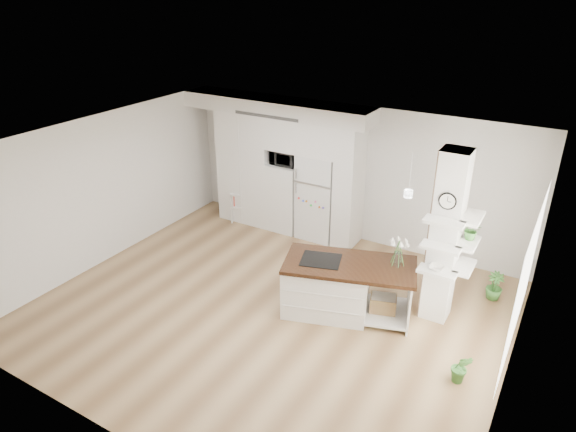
# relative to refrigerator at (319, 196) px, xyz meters

# --- Properties ---
(floor) EXTENTS (7.00, 6.00, 0.01)m
(floor) POSITION_rel_refrigerator_xyz_m (0.53, -2.68, -0.88)
(floor) COLOR tan
(floor) RESTS_ON ground
(room) EXTENTS (7.04, 6.04, 2.72)m
(room) POSITION_rel_refrigerator_xyz_m (0.53, -2.68, 0.98)
(room) COLOR white
(room) RESTS_ON ground
(cabinet_wall) EXTENTS (4.00, 0.71, 2.70)m
(cabinet_wall) POSITION_rel_refrigerator_xyz_m (-0.92, -0.01, 0.63)
(cabinet_wall) COLOR white
(cabinet_wall) RESTS_ON floor
(refrigerator) EXTENTS (0.78, 0.69, 1.75)m
(refrigerator) POSITION_rel_refrigerator_xyz_m (0.00, 0.00, 0.00)
(refrigerator) COLOR white
(refrigerator) RESTS_ON floor
(column) EXTENTS (0.69, 0.90, 2.70)m
(column) POSITION_rel_refrigerator_xyz_m (2.90, -1.55, 0.48)
(column) COLOR silver
(column) RESTS_ON floor
(window) EXTENTS (0.00, 2.40, 2.40)m
(window) POSITION_rel_refrigerator_xyz_m (4.00, -2.38, 0.62)
(window) COLOR white
(window) RESTS_ON room
(pendant_light) EXTENTS (0.12, 0.12, 0.10)m
(pendant_light) POSITION_rel_refrigerator_xyz_m (2.23, -2.53, 1.24)
(pendant_light) COLOR white
(pendant_light) RESTS_ON room
(kitchen_island) EXTENTS (2.17, 1.50, 1.46)m
(kitchen_island) POSITION_rel_refrigerator_xyz_m (1.40, -2.20, -0.41)
(kitchen_island) COLOR white
(kitchen_island) RESTS_ON floor
(bookshelf) EXTENTS (0.64, 0.52, 0.66)m
(bookshelf) POSITION_rel_refrigerator_xyz_m (-1.67, -0.17, -0.58)
(bookshelf) COLOR white
(bookshelf) RESTS_ON floor
(floor_plant_a) EXTENTS (0.27, 0.23, 0.47)m
(floor_plant_a) POSITION_rel_refrigerator_xyz_m (3.52, -2.79, -0.64)
(floor_plant_a) COLOR #3C7A30
(floor_plant_a) RESTS_ON floor
(floor_plant_b) EXTENTS (0.35, 0.35, 0.48)m
(floor_plant_b) POSITION_rel_refrigerator_xyz_m (3.52, -0.56, -0.64)
(floor_plant_b) COLOR #3C7A30
(floor_plant_b) RESTS_ON floor
(microwave) EXTENTS (0.54, 0.37, 0.30)m
(microwave) POSITION_rel_refrigerator_xyz_m (-0.75, -0.06, 0.69)
(microwave) COLOR #2D2D2D
(microwave) RESTS_ON cabinet_wall
(shelf_plant) EXTENTS (0.27, 0.23, 0.30)m
(shelf_plant) POSITION_rel_refrigerator_xyz_m (3.15, -1.38, 0.65)
(shelf_plant) COLOR #3C7A30
(shelf_plant) RESTS_ON column
(decor_bowl) EXTENTS (0.22, 0.22, 0.05)m
(decor_bowl) POSITION_rel_refrigerator_xyz_m (2.82, -1.78, 0.13)
(decor_bowl) COLOR white
(decor_bowl) RESTS_ON column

